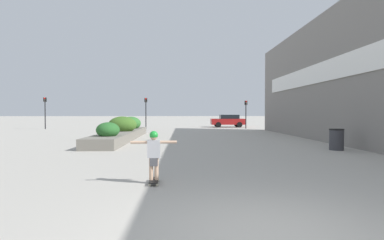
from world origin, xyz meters
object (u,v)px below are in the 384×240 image
(skateboard, at_px, (154,181))
(traffic_light_left, at_px, (146,108))
(skateboarder, at_px, (154,150))
(car_center_left, at_px, (228,121))
(car_leftmost, at_px, (308,120))
(traffic_light_right, at_px, (246,109))
(traffic_light_far_left, at_px, (45,108))
(trash_bin, at_px, (337,139))

(skateboard, xyz_separation_m, traffic_light_left, (-3.24, 24.84, 2.21))
(skateboarder, bearing_deg, car_center_left, 75.11)
(car_leftmost, height_order, traffic_light_left, traffic_light_left)
(traffic_light_right, relative_size, traffic_light_far_left, 0.91)
(skateboarder, bearing_deg, skateboard, -78.63)
(trash_bin, distance_m, traffic_light_left, 21.64)
(trash_bin, distance_m, car_center_left, 22.39)
(skateboard, bearing_deg, car_leftmost, 58.54)
(traffic_light_left, relative_size, traffic_light_right, 1.08)
(car_center_left, bearing_deg, skateboarder, 167.78)
(skateboarder, distance_m, traffic_light_right, 26.39)
(car_center_left, bearing_deg, traffic_light_left, 112.23)
(skateboard, distance_m, car_leftmost, 35.14)
(traffic_light_far_left, bearing_deg, traffic_light_left, -0.42)
(trash_bin, height_order, car_leftmost, car_leftmost)
(skateboard, distance_m, skateboarder, 0.76)
(trash_bin, relative_size, car_center_left, 0.25)
(skateboard, height_order, trash_bin, trash_bin)
(traffic_light_left, relative_size, traffic_light_far_left, 0.99)
(skateboard, relative_size, traffic_light_left, 0.20)
(car_center_left, relative_size, traffic_light_right, 1.32)
(car_center_left, xyz_separation_m, traffic_light_far_left, (-20.17, -3.79, 1.51))
(skateboarder, bearing_deg, traffic_light_left, 94.77)
(traffic_light_right, bearing_deg, trash_bin, -89.16)
(skateboarder, bearing_deg, car_leftmost, 58.54)
(traffic_light_left, xyz_separation_m, traffic_light_far_left, (-10.71, 0.08, 0.03))
(car_leftmost, bearing_deg, car_center_left, -78.97)
(trash_bin, bearing_deg, skateboard, -141.12)
(skateboard, bearing_deg, traffic_light_left, 94.77)
(trash_bin, bearing_deg, traffic_light_left, 121.18)
(car_leftmost, xyz_separation_m, traffic_light_far_left, (-30.87, -5.87, 1.55))
(skateboarder, height_order, traffic_light_far_left, traffic_light_far_left)
(skateboard, bearing_deg, car_center_left, 75.11)
(skateboarder, xyz_separation_m, car_center_left, (6.22, 28.71, -0.03))
(skateboarder, distance_m, trash_bin, 10.18)
(trash_bin, relative_size, traffic_light_right, 0.32)
(skateboard, relative_size, trash_bin, 0.69)
(trash_bin, xyz_separation_m, car_center_left, (-1.71, 22.32, 0.30))
(traffic_light_far_left, bearing_deg, skateboard, -60.76)
(car_leftmost, xyz_separation_m, car_center_left, (-10.71, -2.09, 0.04))
(skateboarder, xyz_separation_m, traffic_light_far_left, (-13.95, 24.92, 1.48))
(trash_bin, xyz_separation_m, car_leftmost, (9.00, 24.40, 0.25))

